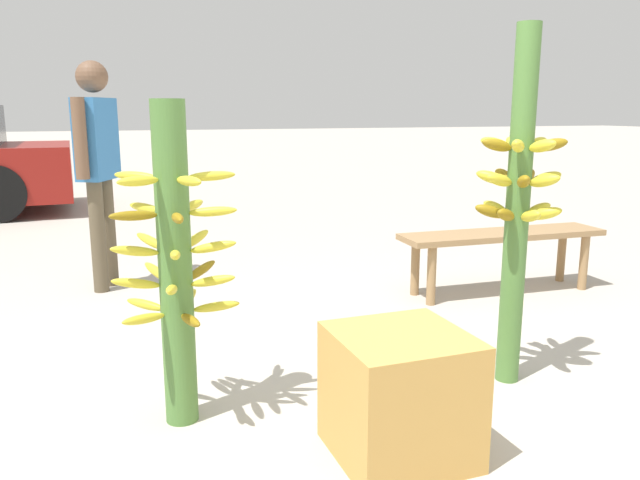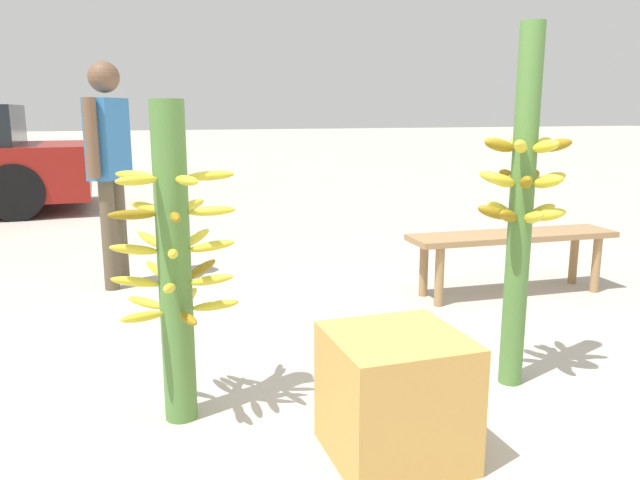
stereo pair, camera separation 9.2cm
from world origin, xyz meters
The scene contains 6 objects.
ground_plane centered at (0.00, 0.00, 0.00)m, with size 80.00×80.00×0.00m, color #B2AA9E.
banana_stalk_left centered at (-0.76, 0.43, 0.67)m, with size 0.50×0.50×1.31m.
banana_stalk_center centered at (0.76, 0.29, 0.86)m, with size 0.40×0.40×1.63m.
vendor_person centered at (-0.99, 2.61, 0.96)m, with size 0.32×0.53×1.59m.
market_bench centered at (1.62, 1.54, 0.37)m, with size 1.49×0.40×0.44m.
produce_crate centered at (-0.04, -0.12, 0.24)m, with size 0.47×0.47×0.47m.
Camera 1 is at (-1.05, -2.01, 1.26)m, focal length 35.00 mm.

